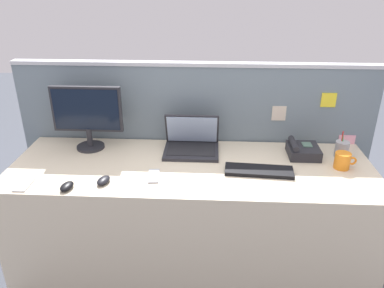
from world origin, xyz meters
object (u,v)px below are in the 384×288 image
object	(u,v)px
computer_mouse_right_hand	(67,186)
cell_phone_white_slab	(24,184)
desk_phone	(302,150)
coffee_mug	(343,161)
desktop_monitor	(87,114)
cell_phone_silver_slab	(154,176)
laptop	(192,142)
pen_cup	(342,149)
keyboard_main	(259,171)
computer_mouse_left_hand	(103,180)

from	to	relation	value
computer_mouse_right_hand	cell_phone_white_slab	distance (m)	0.25
desk_phone	coffee_mug	size ratio (longest dim) A/B	1.53
desktop_monitor	desk_phone	world-z (taller)	desktop_monitor
desk_phone	cell_phone_white_slab	bearing A→B (deg)	-164.27
cell_phone_silver_slab	coffee_mug	size ratio (longest dim) A/B	1.16
computer_mouse_right_hand	cell_phone_silver_slab	size ratio (longest dim) A/B	0.67
laptop	pen_cup	xyz separation A→B (m)	(0.94, -0.04, -0.00)
laptop	coffee_mug	bearing A→B (deg)	-12.15
computer_mouse_right_hand	pen_cup	size ratio (longest dim) A/B	0.60
desk_phone	computer_mouse_right_hand	bearing A→B (deg)	-160.59
laptop	cell_phone_white_slab	world-z (taller)	laptop
desk_phone	cell_phone_white_slab	world-z (taller)	desk_phone
cell_phone_silver_slab	desk_phone	bearing A→B (deg)	13.99
cell_phone_silver_slab	pen_cup	bearing A→B (deg)	10.18
desk_phone	cell_phone_white_slab	xyz separation A→B (m)	(-1.59, -0.45, -0.03)
keyboard_main	coffee_mug	xyz separation A→B (m)	(0.49, 0.08, 0.04)
desktop_monitor	computer_mouse_right_hand	bearing A→B (deg)	-87.26
computer_mouse_right_hand	coffee_mug	world-z (taller)	coffee_mug
keyboard_main	computer_mouse_right_hand	xyz separation A→B (m)	(-1.05, -0.24, 0.01)
desktop_monitor	cell_phone_white_slab	distance (m)	0.59
cell_phone_white_slab	cell_phone_silver_slab	size ratio (longest dim) A/B	0.96
desk_phone	cell_phone_silver_slab	world-z (taller)	desk_phone
keyboard_main	cell_phone_white_slab	world-z (taller)	keyboard_main
pen_cup	cell_phone_white_slab	world-z (taller)	pen_cup
computer_mouse_left_hand	cell_phone_white_slab	size ratio (longest dim) A/B	0.69
desk_phone	cell_phone_white_slab	size ratio (longest dim) A/B	1.37
computer_mouse_left_hand	laptop	bearing A→B (deg)	58.24
keyboard_main	computer_mouse_right_hand	bearing A→B (deg)	-163.14
computer_mouse_right_hand	pen_cup	bearing A→B (deg)	26.60
keyboard_main	coffee_mug	world-z (taller)	coffee_mug
desk_phone	cell_phone_silver_slab	xyz separation A→B (m)	(-0.90, -0.32, -0.03)
desktop_monitor	pen_cup	size ratio (longest dim) A/B	2.69
cell_phone_silver_slab	computer_mouse_right_hand	bearing A→B (deg)	-166.13
laptop	desktop_monitor	bearing A→B (deg)	179.39
cell_phone_silver_slab	desktop_monitor	bearing A→B (deg)	136.60
pen_cup	keyboard_main	bearing A→B (deg)	-156.26
keyboard_main	pen_cup	size ratio (longest dim) A/B	2.36
desktop_monitor	keyboard_main	distance (m)	1.13
laptop	keyboard_main	xyz separation A→B (m)	(0.41, -0.28, -0.04)
desktop_monitor	computer_mouse_left_hand	distance (m)	0.54
computer_mouse_left_hand	coffee_mug	bearing A→B (deg)	24.74
laptop	desk_phone	xyz separation A→B (m)	(0.70, -0.04, -0.02)
pen_cup	desktop_monitor	bearing A→B (deg)	178.28
cell_phone_white_slab	cell_phone_silver_slab	xyz separation A→B (m)	(0.69, 0.13, 0.00)
desktop_monitor	cell_phone_silver_slab	bearing A→B (deg)	-37.93
computer_mouse_right_hand	cell_phone_silver_slab	world-z (taller)	computer_mouse_right_hand
cell_phone_white_slab	coffee_mug	distance (m)	1.81
desktop_monitor	pen_cup	bearing A→B (deg)	-1.72
computer_mouse_right_hand	cell_phone_white_slab	xyz separation A→B (m)	(-0.25, 0.02, -0.01)
desktop_monitor	cell_phone_white_slab	size ratio (longest dim) A/B	3.10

